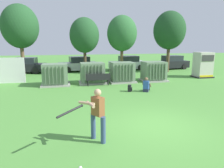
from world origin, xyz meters
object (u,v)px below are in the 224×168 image
(transformer_west, at_px, (55,75))
(transformer_mid_east, at_px, (122,72))
(seated_spectator, at_px, (146,86))
(transformer_east, at_px, (154,72))
(sports_ball, at_px, (80,168))
(parked_car_left_of_center, at_px, (78,64))
(parked_car_right_of_center, at_px, (128,63))
(parked_car_rightmost, at_px, (171,63))
(backpack, at_px, (130,88))
(batter, at_px, (97,113))
(transformer_mid_west, at_px, (92,73))
(park_bench, at_px, (98,79))
(parked_car_leftmost, at_px, (25,66))
(generator_enclosure, at_px, (203,65))

(transformer_west, height_order, transformer_mid_east, same)
(transformer_mid_east, bearing_deg, seated_spectator, -79.08)
(transformer_mid_east, height_order, transformer_east, same)
(transformer_west, bearing_deg, sports_ball, -84.80)
(parked_car_left_of_center, height_order, parked_car_right_of_center, same)
(parked_car_left_of_center, relative_size, parked_car_rightmost, 1.00)
(backpack, xyz_separation_m, parked_car_left_of_center, (-2.59, 10.58, 0.54))
(transformer_west, height_order, parked_car_rightmost, same)
(transformer_east, relative_size, batter, 1.21)
(seated_spectator, relative_size, parked_car_right_of_center, 0.23)
(transformer_mid_west, height_order, park_bench, transformer_mid_west)
(transformer_west, distance_m, backpack, 5.77)
(seated_spectator, height_order, parked_car_left_of_center, parked_car_left_of_center)
(parked_car_leftmost, bearing_deg, parked_car_right_of_center, 0.55)
(transformer_mid_east, xyz_separation_m, park_bench, (-2.11, -0.95, -0.25))
(parked_car_rightmost, bearing_deg, transformer_east, -128.19)
(sports_ball, distance_m, backpack, 8.66)
(transformer_west, bearing_deg, backpack, -33.14)
(seated_spectator, bearing_deg, parked_car_rightmost, 54.07)
(transformer_mid_west, distance_m, park_bench, 1.11)
(park_bench, distance_m, seated_spectator, 3.76)
(transformer_mid_east, height_order, parked_car_right_of_center, same)
(transformer_west, bearing_deg, parked_car_leftmost, 114.73)
(transformer_mid_west, height_order, backpack, transformer_mid_west)
(backpack, bearing_deg, park_bench, 126.81)
(transformer_mid_west, xyz_separation_m, park_bench, (0.29, -1.04, -0.25))
(generator_enclosure, bearing_deg, seated_spectator, -150.31)
(batter, height_order, parked_car_left_of_center, batter)
(sports_ball, distance_m, parked_car_leftmost, 18.72)
(transformer_mid_west, relative_size, batter, 1.21)
(park_bench, relative_size, batter, 1.04)
(batter, distance_m, seated_spectator, 7.46)
(parked_car_right_of_center, bearing_deg, parked_car_left_of_center, 179.45)
(parked_car_leftmost, bearing_deg, seated_spectator, -49.12)
(batter, xyz_separation_m, parked_car_right_of_center, (6.30, 16.89, -0.22))
(batter, bearing_deg, parked_car_rightmost, 54.54)
(seated_spectator, relative_size, parked_car_rightmost, 0.22)
(generator_enclosure, height_order, park_bench, generator_enclosure)
(generator_enclosure, distance_m, batter, 15.34)
(transformer_mid_east, relative_size, generator_enclosure, 0.91)
(parked_car_right_of_center, bearing_deg, seated_spectator, -100.87)
(seated_spectator, height_order, parked_car_leftmost, parked_car_leftmost)
(transformer_west, relative_size, transformer_east, 1.00)
(batter, distance_m, backpack, 7.14)
(seated_spectator, bearing_deg, parked_car_right_of_center, 79.13)
(transformer_mid_west, xyz_separation_m, parked_car_right_of_center, (5.14, 7.19, -0.04))
(sports_ball, height_order, parked_car_leftmost, parked_car_leftmost)
(seated_spectator, height_order, parked_car_right_of_center, parked_car_right_of_center)
(transformer_east, bearing_deg, generator_enclosure, 7.98)
(transformer_mid_east, bearing_deg, park_bench, -155.83)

